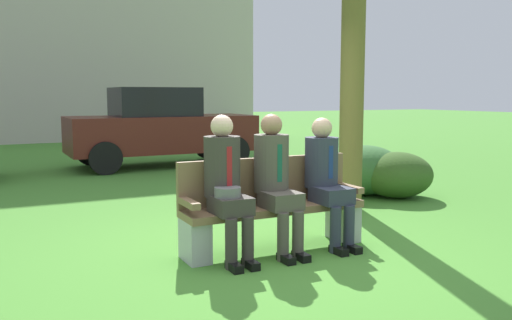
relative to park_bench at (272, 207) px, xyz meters
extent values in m
plane|color=#46882E|center=(-0.17, -0.13, -0.42)|extent=(80.00, 80.00, 0.00)
cube|color=brown|center=(0.00, -0.06, 0.00)|extent=(1.86, 0.44, 0.07)
cube|color=brown|center=(0.00, 0.13, 0.26)|extent=(1.86, 0.06, 0.45)
cube|color=brown|center=(-0.89, -0.06, 0.13)|extent=(0.08, 0.44, 0.06)
cube|color=brown|center=(0.89, -0.06, 0.13)|extent=(0.08, 0.44, 0.06)
cube|color=#B3B3B3|center=(-0.83, -0.06, -0.23)|extent=(0.20, 0.37, 0.38)
cube|color=#B3B3B3|center=(0.83, -0.06, -0.23)|extent=(0.20, 0.37, 0.38)
cube|color=#38332D|center=(-0.54, -0.23, 0.11)|extent=(0.32, 0.38, 0.16)
cylinder|color=#38332D|center=(-0.62, -0.42, -0.19)|extent=(0.11, 0.11, 0.45)
cylinder|color=#38332D|center=(-0.46, -0.42, -0.19)|extent=(0.11, 0.11, 0.45)
cube|color=black|center=(-0.62, -0.48, -0.38)|extent=(0.09, 0.22, 0.07)
cube|color=black|center=(-0.46, -0.48, -0.38)|extent=(0.09, 0.22, 0.07)
cylinder|color=#38332D|center=(-0.54, -0.04, 0.44)|extent=(0.34, 0.34, 0.56)
cube|color=maroon|center=(-0.54, -0.20, 0.46)|extent=(0.05, 0.01, 0.36)
sphere|color=beige|center=(-0.54, -0.04, 0.82)|extent=(0.21, 0.21, 0.21)
cylinder|color=slate|center=(-0.58, -0.25, 0.24)|extent=(0.24, 0.24, 0.09)
cube|color=#4C473D|center=(-0.02, -0.23, 0.11)|extent=(0.32, 0.38, 0.16)
cylinder|color=#4C473D|center=(-0.10, -0.42, -0.19)|extent=(0.11, 0.11, 0.45)
cylinder|color=#4C473D|center=(0.06, -0.42, -0.19)|extent=(0.11, 0.11, 0.45)
cube|color=black|center=(-0.10, -0.48, -0.38)|extent=(0.09, 0.22, 0.07)
cube|color=black|center=(0.06, -0.48, -0.38)|extent=(0.09, 0.22, 0.07)
cylinder|color=#4C473D|center=(-0.02, -0.04, 0.44)|extent=(0.34, 0.34, 0.56)
cube|color=#144C3D|center=(-0.02, -0.20, 0.46)|extent=(0.05, 0.01, 0.36)
sphere|color=#9E7556|center=(-0.02, -0.04, 0.82)|extent=(0.21, 0.21, 0.21)
cube|color=#2D3342|center=(0.56, -0.23, 0.11)|extent=(0.32, 0.38, 0.16)
cylinder|color=#2D3342|center=(0.48, -0.42, -0.19)|extent=(0.11, 0.11, 0.45)
cylinder|color=#2D3342|center=(0.64, -0.42, -0.19)|extent=(0.11, 0.11, 0.45)
cube|color=black|center=(0.48, -0.48, -0.38)|extent=(0.09, 0.22, 0.07)
cube|color=black|center=(0.64, -0.48, -0.38)|extent=(0.09, 0.22, 0.07)
cylinder|color=#2D3342|center=(0.56, -0.04, 0.42)|extent=(0.34, 0.34, 0.51)
cube|color=navy|center=(0.56, -0.20, 0.44)|extent=(0.05, 0.01, 0.33)
sphere|color=tan|center=(0.56, -0.04, 0.77)|extent=(0.21, 0.21, 0.21)
cylinder|color=brown|center=(1.83, 1.17, 2.00)|extent=(0.31, 0.31, 4.84)
ellipsoid|color=#366932|center=(2.67, 1.94, -0.04)|extent=(1.21, 1.11, 0.76)
ellipsoid|color=#34561F|center=(2.94, 1.52, -0.08)|extent=(1.09, 1.00, 0.68)
cube|color=#591E19|center=(0.88, 6.60, 0.28)|extent=(3.91, 1.58, 0.76)
cube|color=black|center=(0.73, 6.59, 0.96)|extent=(1.71, 1.37, 0.60)
cylinder|color=black|center=(2.24, 7.38, -0.10)|extent=(0.64, 0.14, 0.64)
cylinder|color=black|center=(2.25, 5.82, -0.10)|extent=(0.64, 0.14, 0.64)
cylinder|color=black|center=(-0.49, 7.37, -0.10)|extent=(0.64, 0.14, 0.64)
cylinder|color=black|center=(-0.48, 5.81, -0.10)|extent=(0.64, 0.14, 0.64)
cube|color=beige|center=(-1.39, 17.03, 4.36)|extent=(15.91, 6.77, 9.55)
camera|label=1|loc=(-2.49, -4.61, 1.10)|focal=37.72mm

